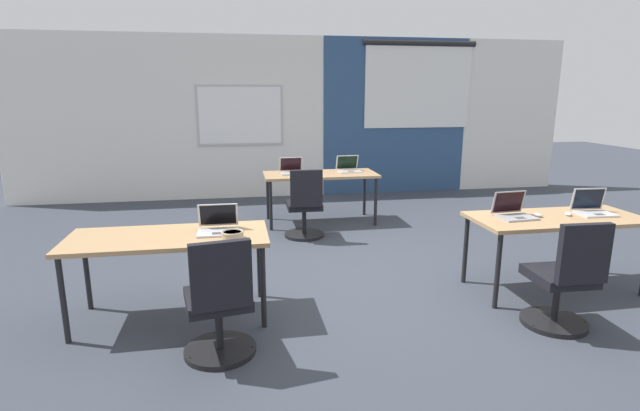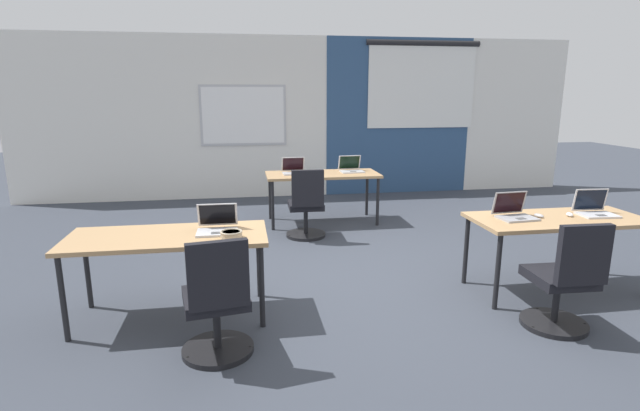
{
  "view_description": "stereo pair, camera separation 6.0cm",
  "coord_description": "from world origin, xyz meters",
  "px_view_note": "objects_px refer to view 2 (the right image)",
  "views": [
    {
      "loc": [
        -1.18,
        -4.5,
        1.85
      ],
      "look_at": [
        -0.4,
        -0.03,
        0.78
      ],
      "focal_mm": 27.05,
      "sensor_mm": 36.0,
      "label": 1
    },
    {
      "loc": [
        -1.13,
        -4.51,
        1.85
      ],
      "look_at": [
        -0.4,
        -0.03,
        0.78
      ],
      "focal_mm": 27.05,
      "sensor_mm": 36.0,
      "label": 2
    }
  ],
  "objects_px": {
    "laptop_near_left_inner": "(217,226)",
    "chair_near_left_inner": "(217,308)",
    "laptop_near_right_inner": "(514,213)",
    "mouse_near_right_inner": "(539,216)",
    "desk_far_center": "(323,177)",
    "desk_near_left": "(168,242)",
    "laptop_far_left": "(294,170)",
    "laptop_far_right": "(351,168)",
    "desk_near_right": "(558,224)",
    "mouse_near_right_end": "(570,214)",
    "chair_far_left": "(306,210)",
    "snack_bowl": "(231,234)",
    "laptop_near_right_end": "(595,209)",
    "mouse_far_left": "(312,172)",
    "chair_near_right_inner": "(564,286)"
  },
  "relations": [
    {
      "from": "laptop_far_right",
      "to": "laptop_far_left",
      "type": "bearing_deg",
      "value": 178.44
    },
    {
      "from": "desk_far_center",
      "to": "chair_near_left_inner",
      "type": "bearing_deg",
      "value": -110.87
    },
    {
      "from": "desk_near_left",
      "to": "laptop_near_left_inner",
      "type": "bearing_deg",
      "value": 5.26
    },
    {
      "from": "chair_near_left_inner",
      "to": "mouse_far_left",
      "type": "bearing_deg",
      "value": -118.36
    },
    {
      "from": "desk_far_center",
      "to": "snack_bowl",
      "type": "relative_size",
      "value": 9.01
    },
    {
      "from": "mouse_near_right_end",
      "to": "laptop_far_right",
      "type": "bearing_deg",
      "value": 116.76
    },
    {
      "from": "mouse_near_right_end",
      "to": "snack_bowl",
      "type": "distance_m",
      "value": 3.12
    },
    {
      "from": "desk_near_right",
      "to": "laptop_near_right_end",
      "type": "height_order",
      "value": "laptop_near_right_end"
    },
    {
      "from": "mouse_near_right_inner",
      "to": "snack_bowl",
      "type": "xyz_separation_m",
      "value": [
        -2.8,
        -0.21,
        0.02
      ]
    },
    {
      "from": "chair_far_left",
      "to": "chair_near_left_inner",
      "type": "relative_size",
      "value": 1.0
    },
    {
      "from": "desk_near_left",
      "to": "laptop_far_left",
      "type": "height_order",
      "value": "laptop_far_left"
    },
    {
      "from": "mouse_far_left",
      "to": "laptop_far_right",
      "type": "relative_size",
      "value": 0.29
    },
    {
      "from": "laptop_far_right",
      "to": "chair_near_left_inner",
      "type": "xyz_separation_m",
      "value": [
        -1.78,
        -3.6,
        -0.39
      ]
    },
    {
      "from": "laptop_near_left_inner",
      "to": "chair_near_left_inner",
      "type": "relative_size",
      "value": 0.36
    },
    {
      "from": "chair_near_left_inner",
      "to": "chair_far_left",
      "type": "bearing_deg",
      "value": -119.66
    },
    {
      "from": "mouse_far_left",
      "to": "mouse_near_right_inner",
      "type": "bearing_deg",
      "value": -58.36
    },
    {
      "from": "desk_near_right",
      "to": "chair_near_left_inner",
      "type": "xyz_separation_m",
      "value": [
        -3.09,
        -0.71,
        -0.28
      ]
    },
    {
      "from": "laptop_near_left_inner",
      "to": "snack_bowl",
      "type": "bearing_deg",
      "value": -60.79
    },
    {
      "from": "desk_near_left",
      "to": "desk_far_center",
      "type": "distance_m",
      "value": 3.3
    },
    {
      "from": "desk_near_left",
      "to": "desk_near_right",
      "type": "relative_size",
      "value": 1.0
    },
    {
      "from": "laptop_near_right_inner",
      "to": "mouse_near_right_inner",
      "type": "xyz_separation_m",
      "value": [
        0.24,
        -0.02,
        -0.03
      ]
    },
    {
      "from": "desk_far_center",
      "to": "laptop_near_right_end",
      "type": "height_order",
      "value": "laptop_near_right_end"
    },
    {
      "from": "laptop_near_right_end",
      "to": "mouse_near_right_inner",
      "type": "relative_size",
      "value": 3.11
    },
    {
      "from": "desk_near_left",
      "to": "mouse_near_right_end",
      "type": "distance_m",
      "value": 3.63
    },
    {
      "from": "laptop_far_right",
      "to": "desk_near_right",
      "type": "bearing_deg",
      "value": -68.83
    },
    {
      "from": "laptop_near_left_inner",
      "to": "laptop_near_right_end",
      "type": "bearing_deg",
      "value": 0.54
    },
    {
      "from": "desk_far_center",
      "to": "laptop_far_right",
      "type": "height_order",
      "value": "laptop_far_right"
    },
    {
      "from": "mouse_far_left",
      "to": "chair_near_right_inner",
      "type": "bearing_deg",
      "value": -67.51
    },
    {
      "from": "chair_near_right_inner",
      "to": "snack_bowl",
      "type": "xyz_separation_m",
      "value": [
        -2.56,
        0.56,
        0.38
      ]
    },
    {
      "from": "mouse_far_left",
      "to": "chair_near_left_inner",
      "type": "xyz_separation_m",
      "value": [
        -1.19,
        -3.54,
        -0.36
      ]
    },
    {
      "from": "chair_far_left",
      "to": "chair_near_left_inner",
      "type": "distance_m",
      "value": 2.95
    },
    {
      "from": "mouse_near_right_inner",
      "to": "desk_near_right",
      "type": "bearing_deg",
      "value": -9.99
    },
    {
      "from": "desk_near_right",
      "to": "mouse_far_left",
      "type": "xyz_separation_m",
      "value": [
        -1.9,
        2.82,
        0.08
      ]
    },
    {
      "from": "desk_near_right",
      "to": "mouse_near_right_inner",
      "type": "distance_m",
      "value": 0.2
    },
    {
      "from": "desk_near_left",
      "to": "laptop_near_right_inner",
      "type": "bearing_deg",
      "value": 0.97
    },
    {
      "from": "chair_far_left",
      "to": "chair_near_left_inner",
      "type": "height_order",
      "value": "same"
    },
    {
      "from": "desk_near_left",
      "to": "desk_far_center",
      "type": "bearing_deg",
      "value": 57.99
    },
    {
      "from": "desk_near_left",
      "to": "desk_far_center",
      "type": "xyz_separation_m",
      "value": [
        1.75,
        2.8,
        0.0
      ]
    },
    {
      "from": "laptop_near_right_inner",
      "to": "laptop_far_left",
      "type": "bearing_deg",
      "value": 117.0
    },
    {
      "from": "laptop_near_right_end",
      "to": "laptop_far_right",
      "type": "bearing_deg",
      "value": 124.57
    },
    {
      "from": "desk_far_center",
      "to": "laptop_near_right_inner",
      "type": "distance_m",
      "value": 3.06
    },
    {
      "from": "chair_near_left_inner",
      "to": "mouse_near_right_inner",
      "type": "height_order",
      "value": "chair_near_left_inner"
    },
    {
      "from": "laptop_near_right_end",
      "to": "mouse_near_right_inner",
      "type": "xyz_separation_m",
      "value": [
        -0.58,
        -0.01,
        -0.03
      ]
    },
    {
      "from": "laptop_near_right_end",
      "to": "chair_near_left_inner",
      "type": "height_order",
      "value": "laptop_near_right_end"
    },
    {
      "from": "mouse_near_right_end",
      "to": "chair_near_right_inner",
      "type": "distance_m",
      "value": 1.01
    },
    {
      "from": "mouse_far_left",
      "to": "snack_bowl",
      "type": "bearing_deg",
      "value": -109.81
    },
    {
      "from": "desk_near_left",
      "to": "chair_far_left",
      "type": "height_order",
      "value": "chair_far_left"
    },
    {
      "from": "mouse_far_left",
      "to": "chair_near_right_inner",
      "type": "relative_size",
      "value": 0.11
    },
    {
      "from": "desk_near_left",
      "to": "laptop_far_right",
      "type": "xyz_separation_m",
      "value": [
        2.19,
        2.88,
        0.11
      ]
    },
    {
      "from": "chair_far_left",
      "to": "mouse_near_right_inner",
      "type": "height_order",
      "value": "chair_far_left"
    }
  ]
}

